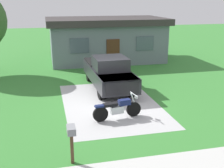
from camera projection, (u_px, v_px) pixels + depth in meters
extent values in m
plane|color=#398335|center=(110.00, 104.00, 14.10)|extent=(80.00, 80.00, 0.00)
cube|color=#BABABA|center=(110.00, 103.00, 14.10)|extent=(4.55, 7.14, 0.01)
cylinder|color=black|center=(134.00, 109.00, 12.51)|extent=(0.67, 0.22, 0.66)
cylinder|color=black|center=(100.00, 114.00, 11.96)|extent=(0.67, 0.22, 0.66)
cube|color=silver|center=(117.00, 110.00, 12.20)|extent=(0.59, 0.34, 0.32)
cube|color=#141E51|center=(124.00, 102.00, 12.24)|extent=(0.55, 0.33, 0.24)
cube|color=black|center=(110.00, 105.00, 12.01)|extent=(0.63, 0.37, 0.12)
cube|color=#141E51|center=(100.00, 106.00, 11.85)|extent=(0.50, 0.27, 0.08)
cylinder|color=silver|center=(134.00, 101.00, 12.40)|extent=(0.34, 0.11, 0.77)
cylinder|color=silver|center=(134.00, 94.00, 12.31)|extent=(0.14, 0.70, 0.04)
sphere|color=silver|center=(136.00, 97.00, 12.39)|extent=(0.16, 0.16, 0.16)
cylinder|color=black|center=(132.00, 89.00, 15.04)|extent=(0.32, 0.85, 0.84)
cylinder|color=black|center=(101.00, 91.00, 14.64)|extent=(0.32, 0.85, 0.84)
cylinder|color=black|center=(114.00, 73.00, 18.28)|extent=(0.32, 0.85, 0.84)
cylinder|color=black|center=(89.00, 74.00, 17.88)|extent=(0.32, 0.85, 0.84)
cube|color=#28282D|center=(108.00, 74.00, 16.40)|extent=(2.14, 5.65, 0.80)
cube|color=#28282D|center=(117.00, 78.00, 14.60)|extent=(1.95, 1.95, 0.20)
cube|color=#28282D|center=(110.00, 63.00, 15.81)|extent=(1.85, 1.94, 0.70)
cube|color=#3F4C56|center=(114.00, 68.00, 15.10)|extent=(1.70, 0.20, 0.60)
cube|color=black|center=(102.00, 64.00, 17.76)|extent=(1.96, 2.45, 0.50)
cube|color=black|center=(122.00, 89.00, 13.82)|extent=(1.70, 0.14, 0.64)
cube|color=#4C3823|center=(72.00, 147.00, 8.86)|extent=(0.10, 0.10, 1.10)
cube|color=gray|center=(71.00, 130.00, 8.69)|extent=(0.26, 0.48, 0.22)
cube|color=slate|center=(106.00, 42.00, 23.66)|extent=(9.00, 5.00, 3.00)
cube|color=#383333|center=(106.00, 21.00, 23.15)|extent=(9.60, 5.60, 0.50)
cube|color=#4C2D19|center=(113.00, 53.00, 21.43)|extent=(1.00, 0.08, 2.10)
cube|color=#4C5966|center=(79.00, 46.00, 20.69)|extent=(1.40, 0.06, 1.10)
cube|color=#4C5966|center=(145.00, 43.00, 21.79)|extent=(1.40, 0.06, 1.10)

